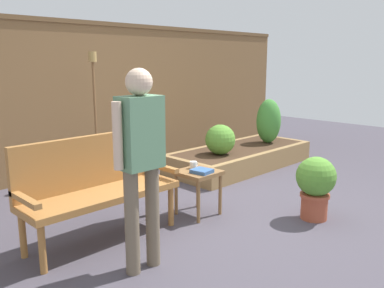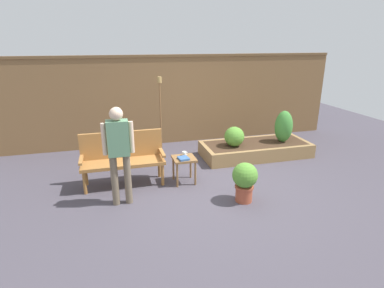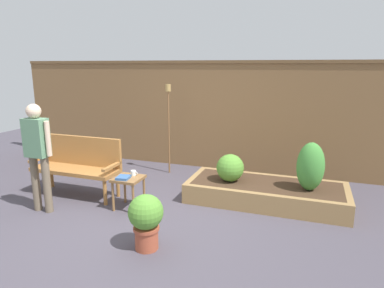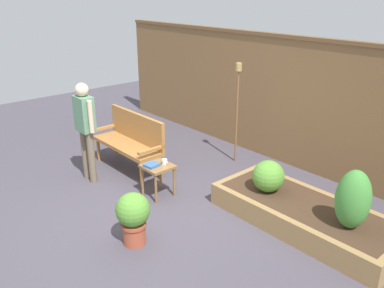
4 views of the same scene
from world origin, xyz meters
name	(u,v)px [view 3 (image 3 of 4)]	position (x,y,z in m)	size (l,w,h in m)	color
ground_plane	(142,217)	(0.00, 0.00, 0.00)	(14.00, 14.00, 0.00)	#47424C
fence_back	(201,114)	(0.00, 2.60, 1.09)	(8.40, 0.14, 2.16)	brown
garden_bench	(79,161)	(-1.38, 0.47, 0.54)	(1.44, 0.48, 0.94)	#A87038
side_table	(128,183)	(-0.32, 0.21, 0.40)	(0.40, 0.40, 0.48)	olive
cup_on_table	(134,173)	(-0.29, 0.31, 0.52)	(0.11, 0.08, 0.08)	white
book_on_table	(123,178)	(-0.35, 0.13, 0.50)	(0.17, 0.19, 0.04)	#38609E
potted_boxwood	(146,218)	(0.44, -0.72, 0.38)	(0.40, 0.40, 0.66)	#A84C33
raised_planter_bed	(266,193)	(1.55, 1.13, 0.15)	(2.40, 1.00, 0.30)	#997547
shrub_near_bench	(230,168)	(0.99, 1.06, 0.51)	(0.43, 0.43, 0.43)	brown
shrub_far_corner	(311,167)	(2.17, 1.06, 0.65)	(0.39, 0.39, 0.71)	brown
tiki_torch	(169,113)	(-0.44, 1.98, 1.18)	(0.10, 0.10, 1.72)	brown
person_by_bench	(37,149)	(-1.45, -0.29, 0.93)	(0.47, 0.20, 1.56)	#70604C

